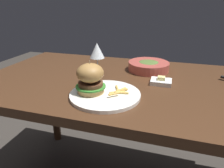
{
  "coord_description": "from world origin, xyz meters",
  "views": [
    {
      "loc": [
        0.18,
        -0.89,
        1.1
      ],
      "look_at": [
        -0.04,
        -0.17,
        0.78
      ],
      "focal_mm": 32.0,
      "sensor_mm": 36.0,
      "label": 1
    }
  ],
  "objects_px": {
    "main_plate": "(105,95)",
    "wine_glass": "(97,52)",
    "burger_sandwich": "(90,78)",
    "soup_bowl": "(149,66)",
    "butter_dish": "(161,81)"
  },
  "relations": [
    {
      "from": "burger_sandwich",
      "to": "soup_bowl",
      "type": "height_order",
      "value": "burger_sandwich"
    },
    {
      "from": "main_plate",
      "to": "burger_sandwich",
      "type": "relative_size",
      "value": 2.17
    },
    {
      "from": "burger_sandwich",
      "to": "butter_dish",
      "type": "xyz_separation_m",
      "value": [
        0.27,
        0.21,
        -0.06
      ]
    },
    {
      "from": "burger_sandwich",
      "to": "wine_glass",
      "type": "bearing_deg",
      "value": 104.06
    },
    {
      "from": "burger_sandwich",
      "to": "butter_dish",
      "type": "bearing_deg",
      "value": 38.11
    },
    {
      "from": "main_plate",
      "to": "soup_bowl",
      "type": "height_order",
      "value": "soup_bowl"
    },
    {
      "from": "burger_sandwich",
      "to": "wine_glass",
      "type": "height_order",
      "value": "wine_glass"
    },
    {
      "from": "butter_dish",
      "to": "soup_bowl",
      "type": "bearing_deg",
      "value": 114.58
    },
    {
      "from": "main_plate",
      "to": "wine_glass",
      "type": "height_order",
      "value": "wine_glass"
    },
    {
      "from": "burger_sandwich",
      "to": "butter_dish",
      "type": "distance_m",
      "value": 0.34
    },
    {
      "from": "butter_dish",
      "to": "soup_bowl",
      "type": "distance_m",
      "value": 0.2
    },
    {
      "from": "main_plate",
      "to": "butter_dish",
      "type": "xyz_separation_m",
      "value": [
        0.21,
        0.2,
        0.0
      ]
    },
    {
      "from": "main_plate",
      "to": "wine_glass",
      "type": "distance_m",
      "value": 0.28
    },
    {
      "from": "wine_glass",
      "to": "soup_bowl",
      "type": "relative_size",
      "value": 0.75
    },
    {
      "from": "burger_sandwich",
      "to": "soup_bowl",
      "type": "relative_size",
      "value": 0.59
    }
  ]
}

